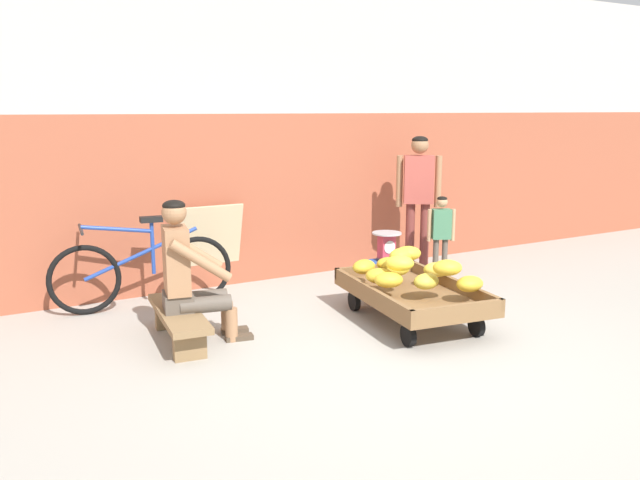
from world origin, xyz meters
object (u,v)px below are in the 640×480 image
at_px(low_bench, 179,318).
at_px(customer_adult, 419,189).
at_px(vendor_seated, 188,272).
at_px(bicycle_near_left, 142,271).
at_px(plastic_crate, 386,275).
at_px(banana_cart, 412,296).
at_px(weighing_scale, 387,246).
at_px(customer_child, 441,230).
at_px(sign_board, 208,247).

bearing_deg(low_bench, customer_adult, 15.97).
xyz_separation_m(vendor_seated, bicycle_near_left, (-0.09, 1.07, -0.21)).
height_order(low_bench, plastic_crate, plastic_crate).
relative_size(banana_cart, vendor_seated, 1.35).
height_order(weighing_scale, bicycle_near_left, bicycle_near_left).
bearing_deg(customer_child, weighing_scale, 172.40).
distance_m(low_bench, weighing_scale, 2.39).
relative_size(low_bench, customer_child, 1.21).
height_order(plastic_crate, customer_adult, customer_adult).
relative_size(plastic_crate, weighing_scale, 1.20).
bearing_deg(customer_adult, bicycle_near_left, 176.25).
relative_size(sign_board, customer_adult, 0.57).
relative_size(banana_cart, customer_child, 1.66).
xyz_separation_m(vendor_seated, weighing_scale, (2.24, 0.51, -0.11)).
relative_size(vendor_seated, customer_adult, 0.75).
bearing_deg(low_bench, plastic_crate, 11.90).
height_order(vendor_seated, customer_child, vendor_seated).
distance_m(vendor_seated, plastic_crate, 2.34).
relative_size(weighing_scale, bicycle_near_left, 0.18).
height_order(weighing_scale, customer_child, customer_child).
xyz_separation_m(plastic_crate, customer_child, (0.63, -0.09, 0.42)).
relative_size(plastic_crate, sign_board, 0.41).
bearing_deg(low_bench, banana_cart, -14.70).
bearing_deg(sign_board, plastic_crate, -30.03).
bearing_deg(customer_child, low_bench, -172.19).
height_order(low_bench, sign_board, sign_board).
distance_m(banana_cart, customer_adult, 1.89).
relative_size(low_bench, sign_board, 1.28).
xyz_separation_m(low_bench, vendor_seated, (0.09, -0.02, 0.37)).
relative_size(vendor_seated, plastic_crate, 3.17).
distance_m(vendor_seated, bicycle_near_left, 1.10).
relative_size(sign_board, customer_child, 0.94).
bearing_deg(sign_board, weighing_scale, -30.06).
height_order(customer_adult, customer_child, customer_adult).
distance_m(weighing_scale, customer_adult, 0.92).
height_order(bicycle_near_left, customer_child, customer_child).
bearing_deg(vendor_seated, low_bench, 169.27).
bearing_deg(banana_cart, low_bench, 165.30).
height_order(low_bench, bicycle_near_left, bicycle_near_left).
relative_size(vendor_seated, sign_board, 1.30).
height_order(plastic_crate, customer_child, customer_child).
xyz_separation_m(weighing_scale, customer_child, (0.63, -0.08, 0.12)).
bearing_deg(bicycle_near_left, customer_adult, -3.75).
relative_size(bicycle_near_left, sign_board, 1.89).
height_order(vendor_seated, bicycle_near_left, vendor_seated).
bearing_deg(plastic_crate, weighing_scale, -90.00).
bearing_deg(customer_adult, vendor_seated, -163.29).
bearing_deg(sign_board, vendor_seated, -115.22).
xyz_separation_m(banana_cart, low_bench, (-1.91, 0.50, -0.04)).
distance_m(sign_board, customer_adult, 2.37).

